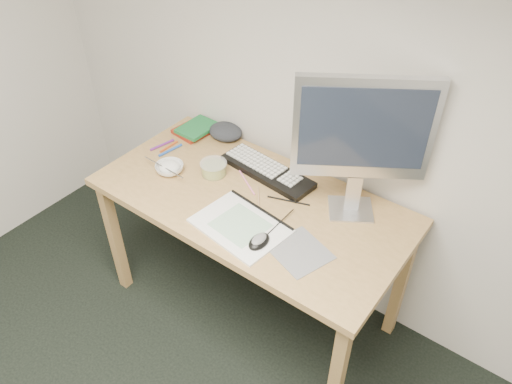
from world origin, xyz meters
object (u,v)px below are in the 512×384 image
Objects in this scene: sketchpad at (240,226)px; monitor at (363,133)px; rice_bowl at (170,168)px; desk at (251,212)px; keyboard at (267,171)px.

monitor reaches higher than sketchpad.
monitor is 0.93m from rice_bowl.
rice_bowl is at bearing 176.34° from sketchpad.
desk is 2.25× the size of monitor.
monitor reaches higher than desk.
keyboard is at bearing 35.10° from rice_bowl.
monitor is (0.39, 0.19, 0.47)m from desk.
desk is at bearing -70.30° from keyboard.
sketchpad is 0.79× the size of keyboard.
rice_bowl is at bearing 165.43° from monitor.
keyboard reaches higher than desk.
keyboard is (-0.05, 0.19, 0.10)m from desk.
desk is 0.44m from rice_bowl.
rice_bowl is (-0.50, 0.10, 0.02)m from sketchpad.
monitor is (0.31, 0.36, 0.38)m from sketchpad.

